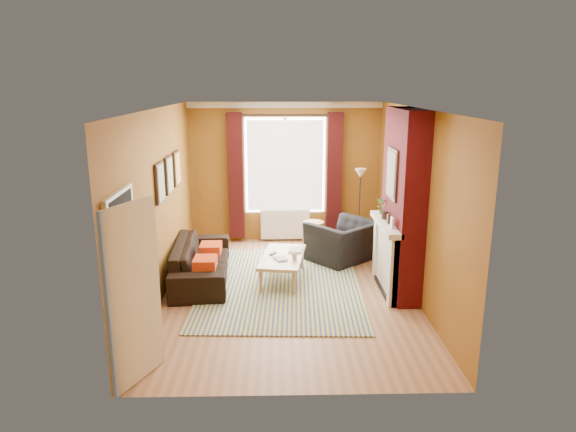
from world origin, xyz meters
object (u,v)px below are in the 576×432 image
object	(u,v)px
wicker_stool	(313,234)
floor_lamp	(360,186)
armchair	(343,241)
coffee_table	(282,258)
sofa	(201,261)

from	to	relation	value
wicker_stool	floor_lamp	distance (m)	1.32
armchair	coffee_table	bearing A→B (deg)	-0.89
wicker_stool	floor_lamp	bearing A→B (deg)	0.48
armchair	floor_lamp	distance (m)	1.26
armchair	coffee_table	xyz separation A→B (m)	(-1.11, -0.95, 0.02)
armchair	floor_lamp	size ratio (longest dim) A/B	0.72
coffee_table	floor_lamp	bearing A→B (deg)	58.08
sofa	floor_lamp	world-z (taller)	floor_lamp
coffee_table	floor_lamp	xyz separation A→B (m)	(1.52, 1.77, 0.85)
sofa	wicker_stool	bearing A→B (deg)	-53.39
armchair	wicker_stool	xyz separation A→B (m)	(-0.48, 0.81, -0.11)
coffee_table	floor_lamp	size ratio (longest dim) A/B	0.88
wicker_stool	sofa	bearing A→B (deg)	-139.73
armchair	coffee_table	distance (m)	1.46
floor_lamp	coffee_table	bearing A→B (deg)	-130.73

